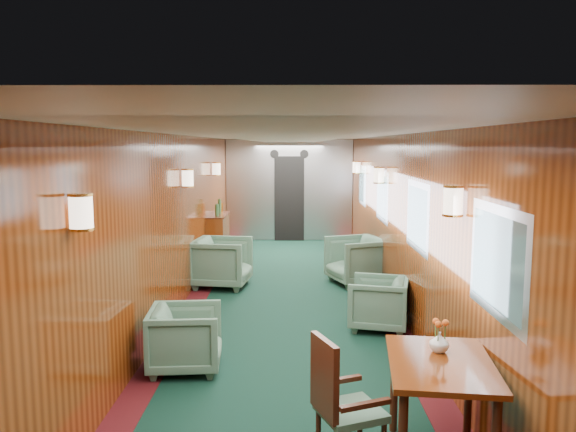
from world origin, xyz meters
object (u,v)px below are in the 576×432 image
object	(u,v)px
armchair_right_near	(378,303)
armchair_left_far	(222,262)
armchair_left_near	(186,338)
side_chair	(339,399)
armchair_right_far	(357,260)
credenza	(218,239)
dining_table	(440,378)

from	to	relation	value
armchair_right_near	armchair_left_far	bearing A→B (deg)	-119.55
armchair_left_near	side_chair	bearing A→B (deg)	-146.07
armchair_left_near	armchair_right_near	distance (m)	2.50
side_chair	armchair_right_far	xyz separation A→B (m)	(0.74, 5.33, -0.13)
armchair_right_far	credenza	bearing A→B (deg)	-142.03
credenza	armchair_right_far	bearing A→B (deg)	-31.31
armchair_left_near	armchair_right_far	distance (m)	4.16
credenza	armchair_left_far	world-z (taller)	credenza
side_chair	armchair_left_near	bearing A→B (deg)	106.76
dining_table	credenza	xyz separation A→B (m)	(-2.44, 6.75, -0.15)
dining_table	armchair_left_near	xyz separation A→B (m)	(-2.11, 1.68, -0.32)
side_chair	armchair_left_far	bearing A→B (deg)	84.10
side_chair	dining_table	bearing A→B (deg)	-15.46
side_chair	armchair_right_near	bearing A→B (deg)	54.64
armchair_left_near	armchair_left_far	distance (m)	3.35
armchair_right_near	armchair_right_far	size ratio (longest dim) A/B	0.83
armchair_left_far	armchair_right_near	world-z (taller)	armchair_left_far
credenza	armchair_right_near	bearing A→B (deg)	-56.83
armchair_right_far	armchair_left_far	bearing A→B (deg)	-104.85
credenza	armchair_right_far	world-z (taller)	credenza
armchair_left_far	armchair_right_near	distance (m)	3.00
side_chair	armchair_right_near	distance (m)	3.15
armchair_right_near	armchair_right_far	distance (m)	2.28
side_chair	armchair_right_far	bearing A→B (deg)	60.48
armchair_left_near	armchair_left_far	bearing A→B (deg)	-3.74
side_chair	armchair_left_far	size ratio (longest dim) A/B	1.11
credenza	armchair_left_near	xyz separation A→B (m)	(0.33, -5.07, -0.17)
armchair_right_near	armchair_right_far	bearing A→B (deg)	-166.10
armchair_right_near	side_chair	bearing A→B (deg)	0.03
armchair_right_far	armchair_left_near	bearing A→B (deg)	-51.56
dining_table	armchair_right_far	world-z (taller)	armchair_right_far
side_chair	armchair_left_far	world-z (taller)	side_chair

